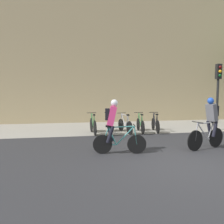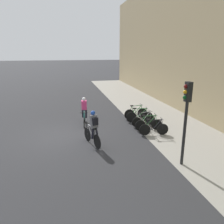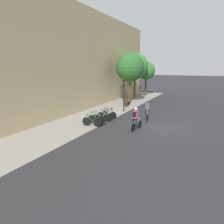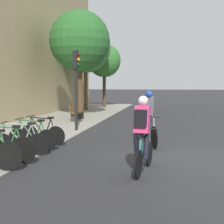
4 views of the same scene
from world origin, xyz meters
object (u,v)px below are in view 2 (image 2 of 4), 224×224
Objects in this scene: cyclist_grey at (93,128)px; parked_bike_3 at (148,124)px; parked_bike_4 at (154,128)px; traffic_light_pole at (186,109)px; parked_bike_2 at (144,120)px; parked_bike_1 at (139,116)px; parked_bike_0 at (136,113)px; cyclist_pink at (84,110)px.

cyclist_grey is 1.10× the size of parked_bike_3.
parked_bike_4 is 3.82m from traffic_light_pole.
parked_bike_3 is 1.00× the size of parked_bike_4.
parked_bike_2 is 5.22m from traffic_light_pole.
parked_bike_3 is 4.51m from traffic_light_pole.
parked_bike_2 is 0.48× the size of traffic_light_pole.
parked_bike_0 is at bearing 179.92° from parked_bike_1.
parked_bike_3 is (1.56, 0.00, -0.02)m from parked_bike_1.
parked_bike_4 is at bearing 177.15° from traffic_light_pole.
cyclist_pink is 1.08× the size of parked_bike_2.
parked_bike_0 reaches higher than parked_bike_3.
traffic_light_pole is at bearing -1.93° from parked_bike_2.
parked_bike_2 is 1.00× the size of parked_bike_3.
parked_bike_0 is 0.95× the size of parked_bike_1.
cyclist_pink is 0.51× the size of traffic_light_pole.
cyclist_pink is 4.52m from parked_bike_4.
cyclist_pink is 1.07× the size of parked_bike_3.
cyclist_pink is 3.60m from parked_bike_0.
parked_bike_1 is 0.78m from parked_bike_2.
parked_bike_1 is (0.78, -0.00, 0.00)m from parked_bike_0.
cyclist_grey is at bearing -78.83° from parked_bike_4.
parked_bike_1 is at bearing 131.33° from cyclist_grey.
cyclist_pink is at bearing -119.17° from parked_bike_3.
cyclist_grey is 1.03× the size of parked_bike_1.
cyclist_pink is at bearing -108.68° from parked_bike_2.
cyclist_grey reaches higher than cyclist_pink.
cyclist_pink reaches higher than parked_bike_4.
parked_bike_0 is at bearing 179.94° from parked_bike_2.
parked_bike_3 is 0.48× the size of traffic_light_pole.
traffic_light_pole reaches higher than parked_bike_0.
cyclist_pink is at bearing -178.30° from cyclist_grey.
parked_bike_4 is (2.34, -0.00, -0.02)m from parked_bike_1.
cyclist_grey is 5.15m from parked_bike_0.
parked_bike_2 is 0.78m from parked_bike_3.
cyclist_pink is at bearing -150.73° from traffic_light_pole.
parked_bike_4 is at bearing -0.00° from parked_bike_1.
cyclist_pink is 1.06× the size of parked_bike_0.
cyclist_grey is 3.77m from parked_bike_3.
parked_bike_1 is at bearing -0.08° from parked_bike_0.
parked_bike_3 is (2.34, -0.00, -0.02)m from parked_bike_0.
cyclist_pink is 1.00× the size of parked_bike_1.
parked_bike_4 is (3.12, -0.00, -0.02)m from parked_bike_0.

